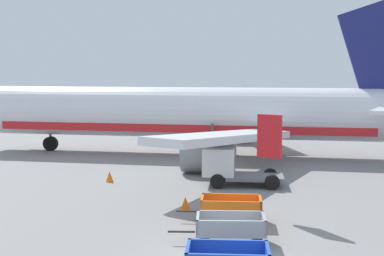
# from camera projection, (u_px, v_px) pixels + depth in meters

# --- Properties ---
(ground_plane) EXTENTS (220.00, 220.00, 0.00)m
(ground_plane) POSITION_uv_depth(u_px,v_px,m) (222.00, 254.00, 18.17)
(ground_plane) COLOR gray
(grass_strip) EXTENTS (220.00, 28.00, 0.06)m
(grass_strip) POSITION_uv_depth(u_px,v_px,m) (153.00, 118.00, 67.70)
(grass_strip) COLOR #3D7033
(grass_strip) RESTS_ON ground
(airplane) EXTENTS (36.91, 29.97, 11.34)m
(airplane) POSITION_uv_depth(u_px,v_px,m) (197.00, 114.00, 38.57)
(airplane) COLOR silver
(airplane) RESTS_ON ground
(baggage_cart_second_in_row) EXTENTS (3.62, 1.78, 1.07)m
(baggage_cart_second_in_row) POSITION_uv_depth(u_px,v_px,m) (230.00, 228.00, 19.16)
(baggage_cart_second_in_row) COLOR gray
(baggage_cart_second_in_row) RESTS_ON ground
(baggage_cart_third_in_row) EXTENTS (3.63, 1.87, 1.07)m
(baggage_cart_third_in_row) POSITION_uv_depth(u_px,v_px,m) (231.00, 208.00, 21.83)
(baggage_cart_third_in_row) COLOR orange
(baggage_cart_third_in_row) RESTS_ON ground
(service_truck_beside_carts) EXTENTS (4.68, 2.78, 2.10)m
(service_truck_beside_carts) POSITION_uv_depth(u_px,v_px,m) (227.00, 165.00, 28.74)
(service_truck_beside_carts) COLOR slate
(service_truck_beside_carts) RESTS_ON ground
(traffic_cone_near_plane) EXTENTS (0.45, 0.45, 0.59)m
(traffic_cone_near_plane) POSITION_uv_depth(u_px,v_px,m) (110.00, 177.00, 29.69)
(traffic_cone_near_plane) COLOR orange
(traffic_cone_near_plane) RESTS_ON ground
(traffic_cone_mid_apron) EXTENTS (0.46, 0.46, 0.60)m
(traffic_cone_mid_apron) POSITION_uv_depth(u_px,v_px,m) (185.00, 203.00, 23.83)
(traffic_cone_mid_apron) COLOR orange
(traffic_cone_mid_apron) RESTS_ON ground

